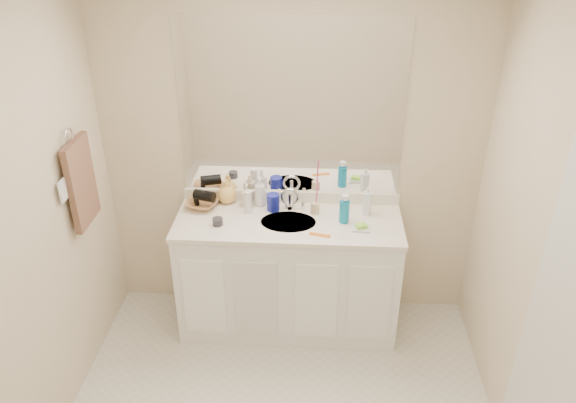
# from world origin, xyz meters

# --- Properties ---
(ceiling) EXTENTS (2.60, 2.60, 0.02)m
(ceiling) POSITION_xyz_m (0.00, 0.00, 2.40)
(ceiling) COLOR white
(ceiling) RESTS_ON wall_back
(wall_back) EXTENTS (2.60, 0.02, 2.40)m
(wall_back) POSITION_xyz_m (0.00, 1.30, 1.20)
(wall_back) COLOR beige
(wall_back) RESTS_ON floor
(wall_left) EXTENTS (0.02, 2.60, 2.40)m
(wall_left) POSITION_xyz_m (-1.30, 0.00, 1.20)
(wall_left) COLOR beige
(wall_left) RESTS_ON floor
(wall_right) EXTENTS (0.02, 2.60, 2.40)m
(wall_right) POSITION_xyz_m (1.30, 0.00, 1.20)
(wall_right) COLOR beige
(wall_right) RESTS_ON floor
(vanity_cabinet) EXTENTS (1.50, 0.55, 0.85)m
(vanity_cabinet) POSITION_xyz_m (0.00, 1.02, 0.42)
(vanity_cabinet) COLOR white
(vanity_cabinet) RESTS_ON floor
(countertop) EXTENTS (1.52, 0.57, 0.03)m
(countertop) POSITION_xyz_m (0.00, 1.02, 0.86)
(countertop) COLOR white
(countertop) RESTS_ON vanity_cabinet
(backsplash) EXTENTS (1.52, 0.03, 0.08)m
(backsplash) POSITION_xyz_m (0.00, 1.29, 0.92)
(backsplash) COLOR white
(backsplash) RESTS_ON countertop
(sink_basin) EXTENTS (0.37, 0.37, 0.02)m
(sink_basin) POSITION_xyz_m (0.00, 1.00, 0.87)
(sink_basin) COLOR beige
(sink_basin) RESTS_ON countertop
(faucet) EXTENTS (0.02, 0.02, 0.11)m
(faucet) POSITION_xyz_m (0.00, 1.18, 0.94)
(faucet) COLOR silver
(faucet) RESTS_ON countertop
(mirror) EXTENTS (1.48, 0.01, 1.20)m
(mirror) POSITION_xyz_m (0.00, 1.29, 1.56)
(mirror) COLOR white
(mirror) RESTS_ON wall_back
(blue_mug) EXTENTS (0.11, 0.11, 0.12)m
(blue_mug) POSITION_xyz_m (-0.11, 1.16, 0.94)
(blue_mug) COLOR navy
(blue_mug) RESTS_ON countertop
(tan_cup) EXTENTS (0.08, 0.08, 0.08)m
(tan_cup) POSITION_xyz_m (0.18, 1.13, 0.92)
(tan_cup) COLOR beige
(tan_cup) RESTS_ON countertop
(toothbrush) EXTENTS (0.02, 0.04, 0.19)m
(toothbrush) POSITION_xyz_m (0.19, 1.13, 1.03)
(toothbrush) COLOR #ED3E7C
(toothbrush) RESTS_ON tan_cup
(mouthwash_bottle) EXTENTS (0.08, 0.08, 0.16)m
(mouthwash_bottle) POSITION_xyz_m (0.37, 1.03, 0.96)
(mouthwash_bottle) COLOR #0E7FAF
(mouthwash_bottle) RESTS_ON countertop
(clear_pump_bottle) EXTENTS (0.07, 0.07, 0.16)m
(clear_pump_bottle) POSITION_xyz_m (0.53, 1.14, 0.96)
(clear_pump_bottle) COLOR white
(clear_pump_bottle) RESTS_ON countertop
(soap_dish) EXTENTS (0.12, 0.10, 0.01)m
(soap_dish) POSITION_xyz_m (0.48, 0.94, 0.89)
(soap_dish) COLOR silver
(soap_dish) RESTS_ON countertop
(green_soap) EXTENTS (0.08, 0.07, 0.02)m
(green_soap) POSITION_xyz_m (0.48, 0.94, 0.90)
(green_soap) COLOR #95E738
(green_soap) RESTS_ON soap_dish
(orange_comb) EXTENTS (0.14, 0.06, 0.01)m
(orange_comb) POSITION_xyz_m (0.21, 0.85, 0.88)
(orange_comb) COLOR orange
(orange_comb) RESTS_ON countertop
(dark_jar) EXTENTS (0.07, 0.07, 0.05)m
(dark_jar) POSITION_xyz_m (-0.46, 0.94, 0.90)
(dark_jar) COLOR #2D2C32
(dark_jar) RESTS_ON countertop
(extra_white_bottle) EXTENTS (0.06, 0.06, 0.16)m
(extra_white_bottle) POSITION_xyz_m (-0.28, 1.12, 0.96)
(extra_white_bottle) COLOR white
(extra_white_bottle) RESTS_ON countertop
(soap_bottle_white) EXTENTS (0.08, 0.08, 0.21)m
(soap_bottle_white) POSITION_xyz_m (-0.21, 1.22, 0.99)
(soap_bottle_white) COLOR white
(soap_bottle_white) RESTS_ON countertop
(soap_bottle_cream) EXTENTS (0.08, 0.08, 0.16)m
(soap_bottle_cream) POSITION_xyz_m (-0.30, 1.21, 0.96)
(soap_bottle_cream) COLOR beige
(soap_bottle_cream) RESTS_ON countertop
(soap_bottle_yellow) EXTENTS (0.16, 0.16, 0.17)m
(soap_bottle_yellow) POSITION_xyz_m (-0.45, 1.25, 0.97)
(soap_bottle_yellow) COLOR #F0B85D
(soap_bottle_yellow) RESTS_ON countertop
(wicker_basket) EXTENTS (0.25, 0.25, 0.05)m
(wicker_basket) POSITION_xyz_m (-0.61, 1.17, 0.91)
(wicker_basket) COLOR #AC7545
(wicker_basket) RESTS_ON countertop
(hair_dryer) EXTENTS (0.16, 0.11, 0.07)m
(hair_dryer) POSITION_xyz_m (-0.59, 1.17, 0.97)
(hair_dryer) COLOR black
(hair_dryer) RESTS_ON wicker_basket
(towel_ring) EXTENTS (0.01, 0.11, 0.11)m
(towel_ring) POSITION_xyz_m (-1.27, 0.77, 1.55)
(towel_ring) COLOR silver
(towel_ring) RESTS_ON wall_left
(hand_towel) EXTENTS (0.04, 0.32, 0.55)m
(hand_towel) POSITION_xyz_m (-1.25, 0.77, 1.25)
(hand_towel) COLOR brown
(hand_towel) RESTS_ON towel_ring
(switch_plate) EXTENTS (0.01, 0.08, 0.13)m
(switch_plate) POSITION_xyz_m (-1.27, 0.57, 1.30)
(switch_plate) COLOR white
(switch_plate) RESTS_ON wall_left
(door) EXTENTS (0.02, 0.82, 2.00)m
(door) POSITION_xyz_m (1.29, -0.30, 1.00)
(door) COLOR silver
(door) RESTS_ON floor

